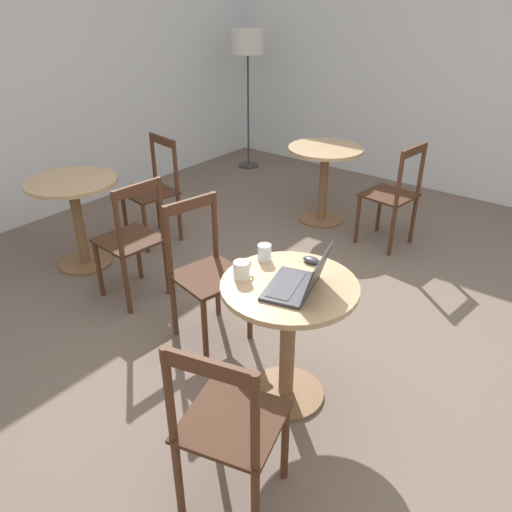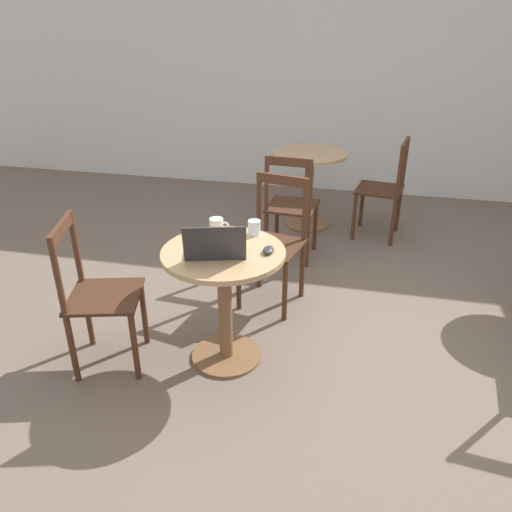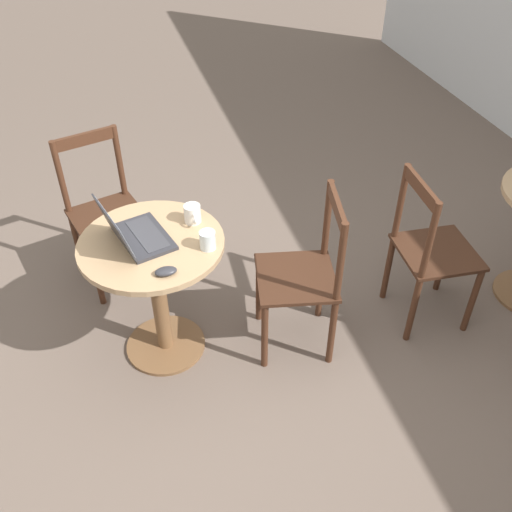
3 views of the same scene
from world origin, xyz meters
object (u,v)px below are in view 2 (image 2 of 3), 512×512
object	(u,v)px
cafe_table_far	(309,173)
chair_near_left	(97,296)
cafe_table_near	(224,282)
laptop	(215,248)
chair_far_right	(384,190)
chair_far_front	(291,208)
mouse	(268,250)
mug	(217,226)
drinking_glass	(254,228)
chair_near_back	(274,243)

from	to	relation	value
cafe_table_far	chair_near_left	distance (m)	2.58
cafe_table_near	laptop	xyz separation A→B (m)	(-0.02, -0.07, 0.25)
chair_far_right	chair_near_left	bearing A→B (deg)	-125.52
chair_near_left	chair_far_front	size ratio (longest dim) A/B	1.00
cafe_table_far	chair_far_right	distance (m)	0.72
cafe_table_far	chair_far_front	distance (m)	0.76
chair_far_front	mouse	xyz separation A→B (m)	(0.09, -1.43, 0.29)
cafe_table_near	chair_far_front	bearing A→B (deg)	83.70
chair_near_left	laptop	bearing A→B (deg)	10.68
laptop	mouse	bearing A→B (deg)	19.91
chair_near_left	chair_far_front	distance (m)	1.87
chair_near_left	mug	bearing A→B (deg)	34.90
drinking_glass	chair_near_left	bearing A→B (deg)	-151.60
chair_far_front	chair_near_left	bearing A→B (deg)	-117.78
chair_near_left	drinking_glass	size ratio (longest dim) A/B	10.21
chair_far_right	drinking_glass	size ratio (longest dim) A/B	10.21
laptop	chair_far_front	bearing A→B (deg)	83.11
chair_near_back	mug	bearing A→B (deg)	-116.69
chair_near_back	drinking_glass	size ratio (longest dim) A/B	10.21
mouse	chair_far_front	bearing A→B (deg)	93.65
mouse	drinking_glass	world-z (taller)	drinking_glass
cafe_table_far	laptop	size ratio (longest dim) A/B	1.88
chair_far_front	drinking_glass	world-z (taller)	chair_far_front
drinking_glass	chair_far_right	bearing A→B (deg)	66.43
chair_far_right	chair_far_front	bearing A→B (deg)	-140.20
chair_far_front	drinking_glass	xyz separation A→B (m)	(-0.04, -1.20, 0.32)
chair_far_right	mouse	bearing A→B (deg)	-108.06
chair_near_left	drinking_glass	xyz separation A→B (m)	(0.83, 0.45, 0.32)
cafe_table_near	mouse	world-z (taller)	mouse
chair_far_front	drinking_glass	bearing A→B (deg)	-91.89
mouse	mug	distance (m)	0.41
chair_near_left	laptop	xyz separation A→B (m)	(0.69, 0.13, 0.32)
chair_far_front	mug	xyz separation A→B (m)	(-0.26, -1.23, 0.32)
chair_far_right	mug	size ratio (longest dim) A/B	7.61
cafe_table_far	mouse	xyz separation A→B (m)	(0.03, -2.18, 0.22)
cafe_table_far	chair_far_front	bearing A→B (deg)	-94.25
cafe_table_far	chair_far_front	size ratio (longest dim) A/B	0.80
laptop	chair_far_right	bearing A→B (deg)	66.32
drinking_glass	chair_far_front	bearing A→B (deg)	88.11
cafe_table_near	drinking_glass	world-z (taller)	drinking_glass
chair_near_left	drinking_glass	distance (m)	1.00
cafe_table_near	mouse	distance (m)	0.33
cafe_table_far	chair_near_back	distance (m)	1.48
mug	drinking_glass	xyz separation A→B (m)	(0.22, 0.03, -0.00)
chair_near_back	drinking_glass	world-z (taller)	chair_near_back
chair_far_right	laptop	distance (m)	2.38
chair_far_right	mouse	distance (m)	2.19
chair_near_back	drinking_glass	distance (m)	0.58
mouse	mug	xyz separation A→B (m)	(-0.36, 0.19, 0.03)
laptop	mug	world-z (taller)	laptop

